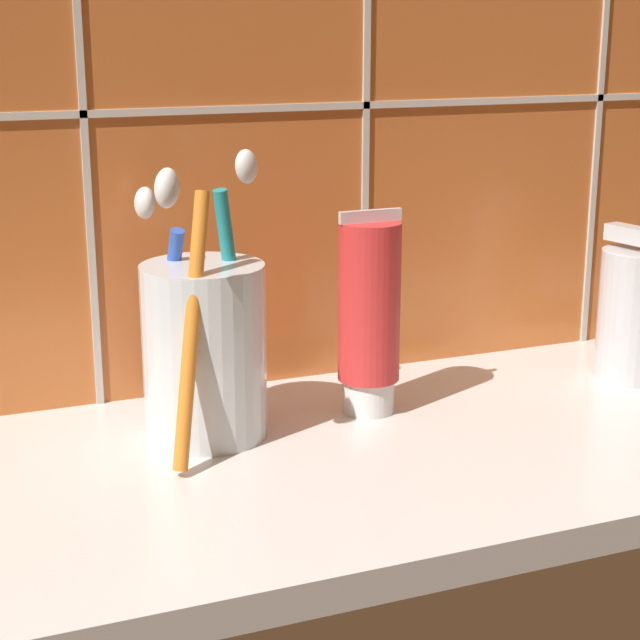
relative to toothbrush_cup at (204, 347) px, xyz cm
name	(u,v)px	position (x,y,z in cm)	size (l,w,h in cm)	color
sink_counter	(423,451)	(12.74, -5.56, -6.90)	(79.98, 28.83, 2.00)	silver
tile_wall_backsplash	(336,4)	(12.75, 9.10, 20.81)	(89.98, 1.72, 57.41)	#C6662D
toothbrush_cup	(204,347)	(0.00, 0.00, 0.00)	(9.59, 14.78, 18.30)	silver
toothpaste_tube	(369,314)	(11.39, -0.02, 0.94)	(4.35, 4.14, 13.84)	white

